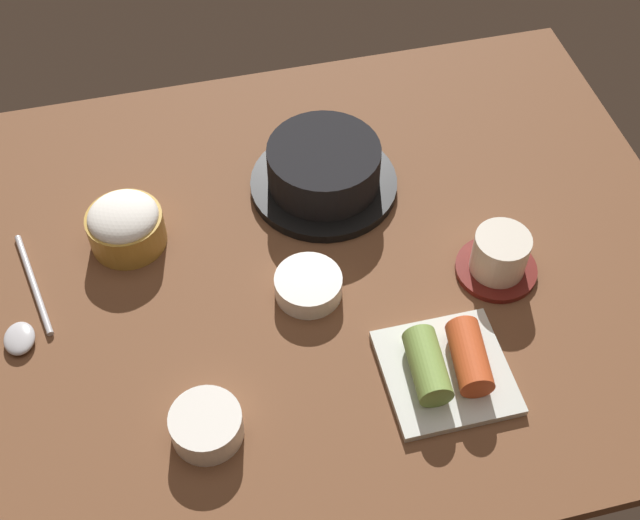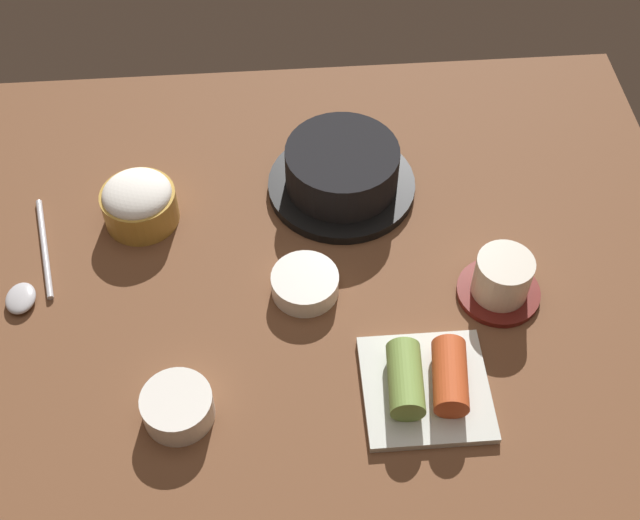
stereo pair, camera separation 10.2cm
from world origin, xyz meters
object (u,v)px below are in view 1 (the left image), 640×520
(spoon, at_px, (24,320))
(rice_bowl, at_px, (125,225))
(side_bowl_near, at_px, (206,425))
(stone_pot, at_px, (324,170))
(tea_cup_with_saucer, at_px, (499,256))
(banchan_cup_center, at_px, (309,285))
(kimchi_plate, at_px, (447,366))

(spoon, bearing_deg, rice_bowl, 36.17)
(side_bowl_near, bearing_deg, stone_pot, 57.30)
(tea_cup_with_saucer, xyz_separation_m, spoon, (-0.57, 0.06, -0.02))
(stone_pot, xyz_separation_m, side_bowl_near, (-0.21, -0.32, -0.01))
(banchan_cup_center, bearing_deg, stone_pot, 70.43)
(kimchi_plate, bearing_deg, side_bowl_near, -178.10)
(banchan_cup_center, height_order, kimchi_plate, kimchi_plate)
(stone_pot, xyz_separation_m, kimchi_plate, (0.07, -0.32, -0.02))
(stone_pot, xyz_separation_m, banchan_cup_center, (-0.06, -0.17, -0.02))
(stone_pot, distance_m, rice_bowl, 0.27)
(tea_cup_with_saucer, xyz_separation_m, banchan_cup_center, (-0.23, 0.02, -0.01))
(side_bowl_near, bearing_deg, banchan_cup_center, 46.67)
(kimchi_plate, relative_size, spoon, 0.76)
(kimchi_plate, bearing_deg, banchan_cup_center, 129.84)
(rice_bowl, bearing_deg, stone_pot, 7.16)
(banchan_cup_center, relative_size, spoon, 0.45)
(stone_pot, bearing_deg, kimchi_plate, -78.31)
(banchan_cup_center, xyz_separation_m, side_bowl_near, (-0.15, -0.16, 0.00))
(rice_bowl, bearing_deg, banchan_cup_center, -32.99)
(tea_cup_with_saucer, relative_size, side_bowl_near, 1.29)
(rice_bowl, distance_m, kimchi_plate, 0.43)
(stone_pot, bearing_deg, rice_bowl, -172.84)
(banchan_cup_center, bearing_deg, tea_cup_with_saucer, -5.56)
(banchan_cup_center, relative_size, kimchi_plate, 0.59)
(rice_bowl, height_order, kimchi_plate, rice_bowl)
(banchan_cup_center, height_order, spoon, banchan_cup_center)
(tea_cup_with_saucer, relative_size, spoon, 0.55)
(rice_bowl, height_order, spoon, rice_bowl)
(side_bowl_near, distance_m, spoon, 0.27)
(banchan_cup_center, distance_m, kimchi_plate, 0.19)
(stone_pot, distance_m, banchan_cup_center, 0.18)
(spoon, bearing_deg, side_bowl_near, -45.79)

